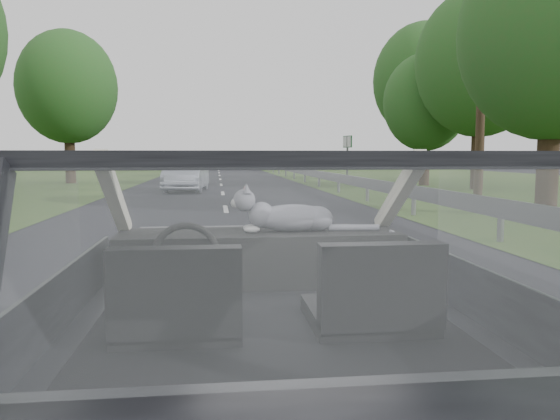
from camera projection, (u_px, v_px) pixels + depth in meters
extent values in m
cube|color=black|center=(271.00, 309.00, 2.51)|extent=(1.80, 4.00, 1.45)
cube|color=black|center=(260.00, 258.00, 3.12)|extent=(1.58, 0.45, 0.30)
cube|color=black|center=(178.00, 295.00, 2.16)|extent=(0.50, 0.72, 0.42)
cube|color=black|center=(373.00, 289.00, 2.26)|extent=(0.50, 0.72, 0.42)
torus|color=black|center=(186.00, 256.00, 2.77)|extent=(0.36, 0.36, 0.04)
ellipsoid|color=gray|center=(292.00, 216.00, 3.10)|extent=(0.61, 0.20, 0.27)
cube|color=gray|center=(409.00, 191.00, 12.91)|extent=(0.05, 90.00, 0.32)
imported|color=#A2A8BB|center=(186.00, 175.00, 21.66)|extent=(1.91, 4.16, 1.33)
cube|color=#1C6533|center=(347.00, 160.00, 26.28)|extent=(0.27, 0.95, 2.36)
cylinder|color=#423022|center=(482.00, 69.00, 16.43)|extent=(0.28, 0.28, 8.05)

